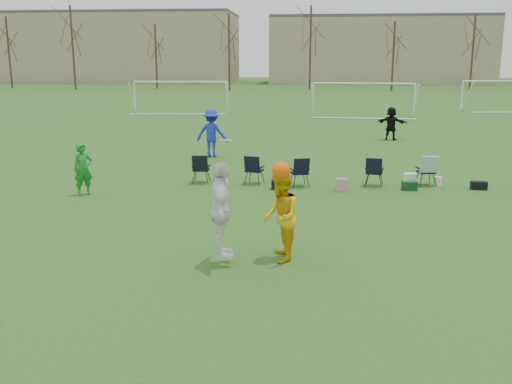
# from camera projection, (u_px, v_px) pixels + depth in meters

# --- Properties ---
(ground) EXTENTS (260.00, 260.00, 0.00)m
(ground) POSITION_uv_depth(u_px,v_px,m) (300.00, 271.00, 11.22)
(ground) COLOR #2C571B
(ground) RESTS_ON ground
(fielder_green_near) EXTENTS (0.69, 0.66, 1.59)m
(fielder_green_near) POSITION_uv_depth(u_px,v_px,m) (83.00, 169.00, 17.36)
(fielder_green_near) COLOR #167E25
(fielder_green_near) RESTS_ON ground
(fielder_blue) EXTENTS (1.37, 0.86, 2.03)m
(fielder_blue) POSITION_uv_depth(u_px,v_px,m) (212.00, 133.00, 24.22)
(fielder_blue) COLOR #182EBA
(fielder_blue) RESTS_ON ground
(fielder_black) EXTENTS (1.66, 1.10, 1.71)m
(fielder_black) POSITION_uv_depth(u_px,v_px,m) (391.00, 123.00, 29.41)
(fielder_black) COLOR black
(fielder_black) RESTS_ON ground
(center_contest) EXTENTS (1.91, 1.51, 2.57)m
(center_contest) POSITION_uv_depth(u_px,v_px,m) (253.00, 213.00, 11.46)
(center_contest) COLOR white
(center_contest) RESTS_ON ground
(sideline_setup) EXTENTS (11.24, 1.77, 1.83)m
(sideline_setup) POSITION_uv_depth(u_px,v_px,m) (376.00, 171.00, 18.52)
(sideline_setup) COLOR #0E3512
(sideline_setup) RESTS_ON ground
(goal_left) EXTENTS (7.39, 0.76, 2.46)m
(goal_left) POSITION_uv_depth(u_px,v_px,m) (181.00, 88.00, 44.68)
(goal_left) COLOR white
(goal_left) RESTS_ON ground
(goal_mid) EXTENTS (7.40, 0.63, 2.46)m
(goal_mid) POSITION_uv_depth(u_px,v_px,m) (364.00, 90.00, 41.46)
(goal_mid) COLOR white
(goal_mid) RESTS_ON ground
(goal_right) EXTENTS (7.35, 1.14, 2.46)m
(goal_right) POSITION_uv_depth(u_px,v_px,m) (507.00, 87.00, 46.18)
(goal_right) COLOR white
(goal_right) RESTS_ON ground
(tree_line) EXTENTS (110.28, 3.28, 11.40)m
(tree_line) POSITION_uv_depth(u_px,v_px,m) (312.00, 52.00, 77.79)
(tree_line) COLOR #382B21
(tree_line) RESTS_ON ground
(building_row) EXTENTS (126.00, 16.00, 13.00)m
(building_row) POSITION_uv_depth(u_px,v_px,m) (348.00, 49.00, 102.36)
(building_row) COLOR tan
(building_row) RESTS_ON ground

